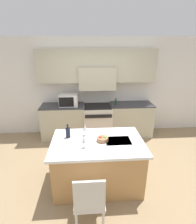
# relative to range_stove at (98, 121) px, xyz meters

# --- Properties ---
(ground_plane) EXTENTS (10.00, 10.00, 0.00)m
(ground_plane) POSITION_rel_range_stove_xyz_m (-0.00, -1.69, -0.46)
(ground_plane) COLOR #997F5B
(back_cabinetry) EXTENTS (10.00, 0.46, 2.70)m
(back_cabinetry) POSITION_rel_range_stove_xyz_m (-0.00, 0.28, 1.12)
(back_cabinetry) COLOR silver
(back_cabinetry) RESTS_ON ground_plane
(back_counter) EXTENTS (3.09, 0.62, 0.94)m
(back_counter) POSITION_rel_range_stove_xyz_m (-0.00, 0.02, 0.01)
(back_counter) COLOR #B2AD93
(back_counter) RESTS_ON ground_plane
(range_stove) EXTENTS (0.77, 0.70, 0.91)m
(range_stove) POSITION_rel_range_stove_xyz_m (0.00, 0.00, 0.00)
(range_stove) COLOR beige
(range_stove) RESTS_ON ground_plane
(microwave) EXTENTS (0.49, 0.43, 0.31)m
(microwave) POSITION_rel_range_stove_xyz_m (-0.78, 0.02, 0.64)
(microwave) COLOR silver
(microwave) RESTS_ON back_counter
(kitchen_island) EXTENTS (1.61, 1.06, 0.89)m
(kitchen_island) POSITION_rel_range_stove_xyz_m (-0.13, -1.88, -0.01)
(kitchen_island) COLOR #B7844C
(kitchen_island) RESTS_ON ground_plane
(island_chair) EXTENTS (0.42, 0.40, 0.94)m
(island_chair) POSITION_rel_range_stove_xyz_m (-0.30, -2.79, 0.07)
(island_chair) COLOR beige
(island_chair) RESTS_ON ground_plane
(wine_bottle) EXTENTS (0.08, 0.08, 0.26)m
(wine_bottle) POSITION_rel_range_stove_xyz_m (-0.65, -1.69, 0.53)
(wine_bottle) COLOR black
(wine_bottle) RESTS_ON kitchen_island
(wine_glass_near) EXTENTS (0.08, 0.08, 0.22)m
(wine_glass_near) POSITION_rel_range_stove_xyz_m (-0.36, -2.07, 0.58)
(wine_glass_near) COLOR white
(wine_glass_near) RESTS_ON kitchen_island
(wine_glass_far) EXTENTS (0.08, 0.08, 0.22)m
(wine_glass_far) POSITION_rel_range_stove_xyz_m (-0.35, -1.64, 0.58)
(wine_glass_far) COLOR white
(wine_glass_far) RESTS_ON kitchen_island
(fruit_bowl) EXTENTS (0.20, 0.20, 0.09)m
(fruit_bowl) POSITION_rel_range_stove_xyz_m (-0.04, -1.87, 0.47)
(fruit_bowl) COLOR #996B47
(fruit_bowl) RESTS_ON kitchen_island
(oil_bottle_on_counter) EXTENTS (0.05, 0.05, 0.20)m
(oil_bottle_on_counter) POSITION_rel_range_stove_xyz_m (0.49, -0.04, 0.56)
(oil_bottle_on_counter) COLOR #194723
(oil_bottle_on_counter) RESTS_ON back_counter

